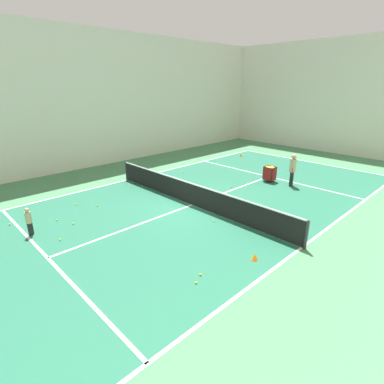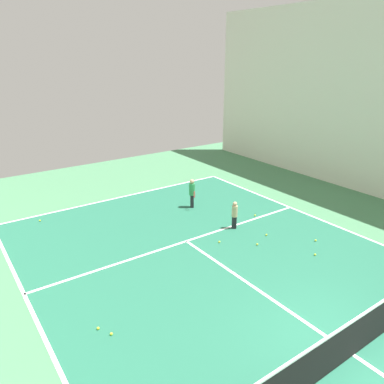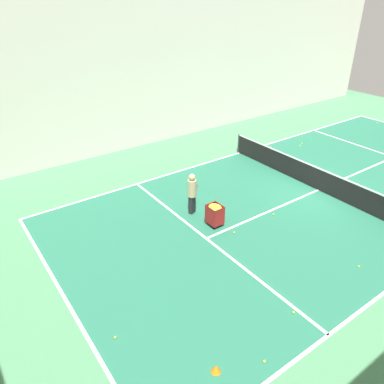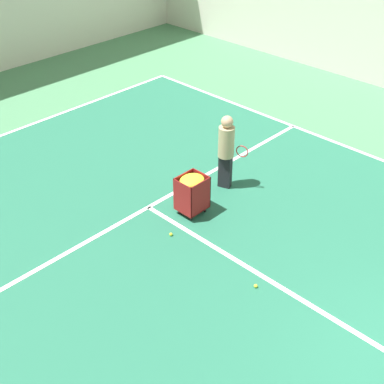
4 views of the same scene
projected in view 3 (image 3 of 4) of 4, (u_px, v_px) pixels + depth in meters
name	position (u px, v px, depth m)	size (l,w,h in m)	color
ground_plane	(318.00, 190.00, 17.11)	(35.88, 35.88, 0.00)	#477F56
court_playing_area	(318.00, 190.00, 17.11)	(10.74, 23.47, 0.00)	#23664C
line_baseline_far	(66.00, 300.00, 11.11)	(10.74, 0.10, 0.00)	white
line_sideline_right	(239.00, 153.00, 20.93)	(0.10, 23.47, 0.00)	white
line_service_far	(206.00, 238.00, 13.81)	(10.74, 0.10, 0.00)	white
line_centre_service	(318.00, 190.00, 17.10)	(0.10, 12.91, 0.00)	white
hall_enclosure_right	(195.00, 62.00, 21.92)	(0.15, 32.18, 8.56)	silver
tennis_net	(320.00, 179.00, 16.84)	(11.04, 0.10, 1.06)	#2D2D33
coach_at_net	(192.00, 191.00, 14.92)	(0.45, 0.68, 1.76)	black
ball_cart	(215.00, 211.00, 14.30)	(0.59, 0.51, 0.89)	maroon
training_cone_1	(216.00, 369.00, 8.98)	(0.25, 0.25, 0.22)	orange
training_cone_2	(271.00, 148.00, 21.30)	(0.23, 0.23, 0.22)	orange
tennis_ball_1	(115.00, 337.00, 9.88)	(0.07, 0.07, 0.07)	yellow
tennis_ball_4	(294.00, 312.00, 10.64)	(0.07, 0.07, 0.07)	yellow
tennis_ball_8	(377.00, 123.00, 25.45)	(0.07, 0.07, 0.07)	yellow
tennis_ball_9	(300.00, 145.00, 21.82)	(0.07, 0.07, 0.07)	yellow
tennis_ball_10	(264.00, 361.00, 9.24)	(0.07, 0.07, 0.07)	yellow
tennis_ball_11	(234.00, 232.00, 14.09)	(0.07, 0.07, 0.07)	yellow
tennis_ball_12	(273.00, 214.00, 15.20)	(0.07, 0.07, 0.07)	yellow
tennis_ball_14	(359.00, 266.00, 12.38)	(0.07, 0.07, 0.07)	yellow
tennis_ball_15	(295.00, 171.00, 18.76)	(0.07, 0.07, 0.07)	yellow
tennis_ball_17	(302.00, 143.00, 22.13)	(0.07, 0.07, 0.07)	yellow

